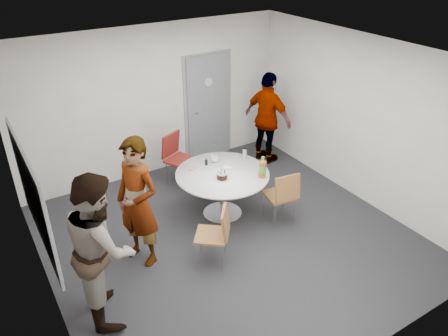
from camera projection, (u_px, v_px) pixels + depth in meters
floor at (229, 237)px, 6.54m from camera, size 5.00×5.00×0.00m
ceiling at (230, 58)px, 5.23m from camera, size 5.00×5.00×0.00m
wall_back at (154, 102)px, 7.74m from camera, size 5.00×0.00×5.00m
wall_left at (35, 214)px, 4.73m from camera, size 0.00×5.00×5.00m
wall_right at (360, 120)px, 7.04m from camera, size 0.00×5.00×5.00m
wall_front at (374, 264)px, 4.03m from camera, size 5.00×0.00×5.00m
door at (208, 108)px, 8.39m from camera, size 1.02×0.17×2.12m
whiteboard at (33, 197)px, 4.85m from camera, size 0.04×1.90×1.25m
table at (225, 178)px, 6.76m from camera, size 1.45×1.45×1.10m
chair_near_left at (217, 231)px, 5.81m from camera, size 0.60×0.60×0.87m
chair_near_right at (283, 193)px, 6.60m from camera, size 0.48×0.52×0.90m
chair_far at (176, 154)px, 7.65m from camera, size 0.61×0.64×0.96m
person_main at (138, 203)px, 5.69m from camera, size 0.68×0.79×1.84m
person_left at (101, 247)px, 4.88m from camera, size 0.85×1.01×1.87m
person_right at (268, 119)px, 8.27m from camera, size 0.69×1.12×1.78m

